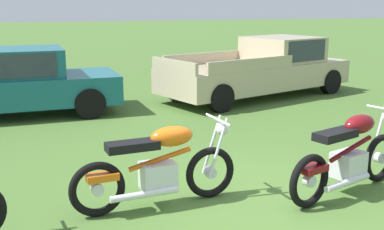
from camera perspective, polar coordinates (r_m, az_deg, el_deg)
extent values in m
plane|color=#476B2D|center=(6.08, 7.60, -9.94)|extent=(120.00, 120.00, 0.00)
torus|color=black|center=(6.03, 2.15, -6.74)|extent=(0.65, 0.15, 0.65)
torus|color=black|center=(5.61, -11.04, -8.54)|extent=(0.65, 0.15, 0.65)
cylinder|color=silver|center=(6.03, 2.15, -6.74)|extent=(0.15, 0.11, 0.14)
cylinder|color=silver|center=(5.61, -11.04, -8.54)|extent=(0.15, 0.11, 0.14)
cylinder|color=silver|center=(6.03, 2.32, -3.45)|extent=(0.27, 0.06, 0.73)
cylinder|color=silver|center=(5.88, 3.08, -3.91)|extent=(0.27, 0.06, 0.73)
cube|color=silver|center=(5.77, -4.01, -7.10)|extent=(0.43, 0.34, 0.32)
cylinder|color=orange|center=(5.71, -3.76, -5.17)|extent=(0.77, 0.14, 0.22)
ellipsoid|color=orange|center=(5.69, -2.37, -2.51)|extent=(0.54, 0.31, 0.24)
cube|color=black|center=(5.56, -7.00, -3.62)|extent=(0.62, 0.30, 0.10)
cube|color=orange|center=(5.57, -10.50, -7.13)|extent=(0.38, 0.21, 0.08)
cylinder|color=silver|center=(5.89, 3.08, -0.57)|extent=(0.09, 0.64, 0.03)
sphere|color=silver|center=(5.94, 3.58, -1.64)|extent=(0.17, 0.17, 0.16)
cylinder|color=silver|center=(5.61, -5.58, -9.25)|extent=(0.80, 0.16, 0.08)
torus|color=black|center=(7.03, 21.14, -4.71)|extent=(0.65, 0.30, 0.65)
torus|color=black|center=(5.90, 13.59, -7.52)|extent=(0.65, 0.30, 0.65)
cylinder|color=silver|center=(7.03, 21.14, -4.71)|extent=(0.17, 0.14, 0.14)
cylinder|color=silver|center=(5.90, 13.59, -7.52)|extent=(0.17, 0.14, 0.14)
cylinder|color=silver|center=(7.03, 21.00, -1.91)|extent=(0.26, 0.12, 0.73)
cube|color=silver|center=(6.45, 17.84, -5.52)|extent=(0.48, 0.41, 0.32)
cylinder|color=maroon|center=(6.41, 18.12, -3.77)|extent=(0.76, 0.32, 0.22)
ellipsoid|color=maroon|center=(6.46, 19.07, -1.01)|extent=(0.58, 0.42, 0.24)
cube|color=black|center=(6.09, 16.48, -2.24)|extent=(0.65, 0.42, 0.10)
cube|color=maroon|center=(5.90, 14.04, -6.11)|extent=(0.40, 0.29, 0.08)
cylinder|color=silver|center=(6.24, 17.77, -7.51)|extent=(0.78, 0.34, 0.08)
cube|color=#19606B|center=(10.99, -20.27, 2.73)|extent=(4.45, 1.92, 0.60)
cube|color=#19606B|center=(10.92, -21.30, 5.67)|extent=(2.47, 1.67, 0.60)
cube|color=#2D3842|center=(10.91, -21.30, 5.77)|extent=(2.11, 1.69, 0.48)
cylinder|color=black|center=(11.92, -13.01, 2.83)|extent=(0.65, 0.24, 0.64)
cylinder|color=black|center=(10.32, -11.86, 1.34)|extent=(0.65, 0.24, 0.64)
cube|color=#BCAD8C|center=(12.53, 7.60, 4.60)|extent=(5.50, 3.38, 0.60)
cube|color=#BCAD8C|center=(13.10, 10.56, 7.60)|extent=(2.11, 2.09, 0.64)
cube|color=#2D3842|center=(13.10, 10.57, 7.68)|extent=(1.83, 2.03, 0.52)
cube|color=#BCAD8C|center=(12.45, 1.65, 6.70)|extent=(2.49, 0.92, 0.28)
cube|color=#BCAD8C|center=(11.19, 7.04, 5.89)|extent=(2.49, 0.92, 0.28)
cube|color=#BCAD8C|center=(10.85, -2.13, 5.76)|extent=(0.62, 1.62, 0.28)
cylinder|color=black|center=(14.49, 10.69, 4.70)|extent=(0.68, 0.42, 0.64)
cylinder|color=black|center=(13.43, 15.91, 3.79)|extent=(0.68, 0.42, 0.64)
cylinder|color=black|center=(11.99, -1.77, 3.22)|extent=(0.68, 0.42, 0.64)
cylinder|color=black|center=(10.70, 3.36, 2.00)|extent=(0.68, 0.42, 0.64)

